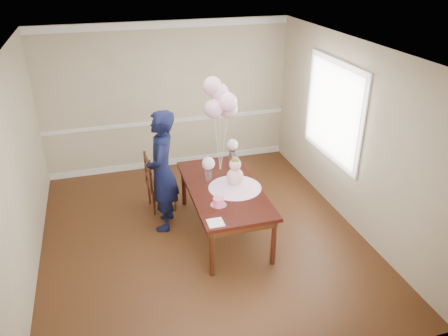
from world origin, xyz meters
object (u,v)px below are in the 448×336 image
dining_table_top (224,189)px  dining_chair_seat (161,184)px  woman (162,171)px  birthday_cake (219,201)px

dining_table_top → dining_chair_seat: 1.24m
dining_chair_seat → woman: (-0.03, -0.52, 0.49)m
dining_chair_seat → woman: size_ratio=0.23×
dining_table_top → woman: (-0.81, 0.40, 0.20)m
birthday_cake → woman: bearing=125.5°
dining_chair_seat → woman: woman is taller
birthday_cake → dining_table_top: bearing=65.5°
dining_table_top → birthday_cake: 0.49m
birthday_cake → dining_chair_seat: size_ratio=0.36×
woman → birthday_cake: bearing=51.7°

